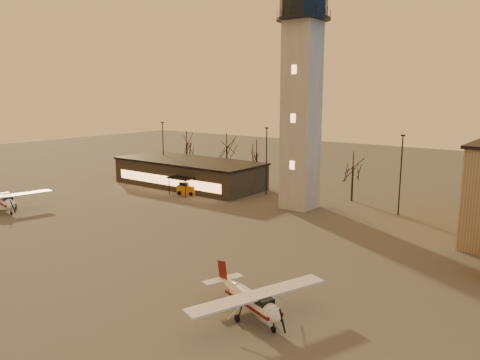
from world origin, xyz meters
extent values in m
plane|color=#3A3736|center=(0.00, 0.00, 0.00)|extent=(220.00, 220.00, 0.00)
cube|color=gray|center=(0.00, 30.00, 12.00)|extent=(4.00, 4.00, 24.00)
cylinder|color=black|center=(0.00, 30.00, 24.15)|extent=(6.80, 6.80, 0.30)
cylinder|color=black|center=(0.00, 30.00, 26.00)|extent=(6.00, 6.00, 3.40)
cube|color=black|center=(-22.00, 32.00, 2.00)|extent=(25.00, 10.00, 4.00)
cube|color=black|center=(-22.00, 32.00, 4.15)|extent=(25.40, 10.40, 0.30)
cube|color=#FFAB59|center=(-22.00, 26.98, 1.60)|extent=(22.00, 0.08, 1.40)
cube|color=black|center=(-18.00, 26.00, 2.60)|extent=(4.00, 2.00, 0.20)
cylinder|color=black|center=(-30.00, 34.00, 5.00)|extent=(0.16, 0.16, 10.00)
cube|color=black|center=(-30.00, 34.00, 10.05)|extent=(0.50, 0.25, 0.18)
cylinder|color=black|center=(-8.00, 34.00, 5.00)|extent=(0.16, 0.16, 10.00)
cube|color=black|center=(-8.00, 34.00, 10.05)|extent=(0.50, 0.25, 0.18)
cylinder|color=black|center=(12.00, 34.00, 5.00)|extent=(0.16, 0.16, 10.00)
cube|color=black|center=(12.00, 34.00, 10.05)|extent=(0.50, 0.25, 0.18)
cylinder|color=black|center=(-30.00, 40.00, 2.87)|extent=(0.28, 0.28, 5.74)
cylinder|color=black|center=(-14.00, 40.00, 2.62)|extent=(0.28, 0.28, 5.25)
cylinder|color=black|center=(-5.00, 36.00, 3.08)|extent=(0.28, 0.28, 6.16)
cylinder|color=black|center=(4.00, 38.00, 2.48)|extent=(0.28, 0.28, 4.97)
cylinder|color=black|center=(-22.00, 42.00, 2.80)|extent=(0.28, 0.28, 5.60)
cylinder|color=silver|center=(13.40, 0.75, 1.20)|extent=(4.56, 2.69, 1.24)
cone|color=silver|center=(15.83, -0.14, 1.20)|extent=(1.22, 1.41, 1.19)
cone|color=silver|center=(10.34, 1.87, 1.34)|extent=(2.52, 1.78, 1.05)
cube|color=black|center=(14.30, 0.42, 1.63)|extent=(1.70, 1.44, 0.67)
cube|color=#500B0B|center=(13.22, 0.82, 1.15)|extent=(5.30, 2.99, 0.21)
cube|color=silver|center=(13.85, 0.59, 1.94)|extent=(4.98, 10.38, 0.13)
cube|color=silver|center=(9.53, 2.17, 1.44)|extent=(1.90, 3.26, 0.08)
cube|color=#500B0B|center=(9.44, 2.20, 2.11)|extent=(1.27, 0.53, 1.62)
cylinder|color=white|center=(-29.35, 5.21, 1.28)|extent=(4.90, 2.28, 1.33)
cone|color=white|center=(-26.63, 4.65, 1.28)|extent=(1.17, 1.44, 1.27)
cube|color=black|center=(-28.34, 5.00, 1.75)|extent=(1.73, 1.37, 0.72)
cube|color=#53100B|center=(-29.55, 5.26, 1.23)|extent=(5.71, 2.49, 0.23)
cube|color=white|center=(-28.85, 5.11, 2.08)|extent=(3.83, 11.37, 0.14)
cube|color=orange|center=(-17.58, 27.00, 0.69)|extent=(3.27, 2.27, 1.38)
cube|color=black|center=(-17.96, 26.90, 1.48)|extent=(1.69, 1.69, 0.79)
camera|label=1|loc=(30.47, -23.43, 15.21)|focal=35.00mm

